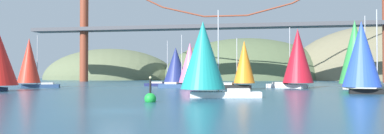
{
  "coord_description": "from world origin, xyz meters",
  "views": [
    {
      "loc": [
        9.81,
        -25.49,
        2.64
      ],
      "look_at": [
        0.0,
        31.71,
        3.66
      ],
      "focal_mm": 35.47,
      "sensor_mm": 36.0,
      "label": 1
    }
  ],
  "objects_px": {
    "sailboat_teal_sail": "(204,57)",
    "sailboat_navy_sail": "(175,66)",
    "sailboat_crimson_sail": "(297,57)",
    "sailboat_blue_spinnaker": "(363,56)",
    "sailboat_pink_spinnaker": "(189,64)",
    "sailboat_scarlet_sail": "(30,62)",
    "sailboat_green_sail": "(356,54)",
    "sailboat_orange_sail": "(243,64)",
    "channel_buoy": "(150,98)"
  },
  "relations": [
    {
      "from": "sailboat_teal_sail",
      "to": "sailboat_navy_sail",
      "type": "relative_size",
      "value": 1.0
    },
    {
      "from": "sailboat_crimson_sail",
      "to": "sailboat_blue_spinnaker",
      "type": "relative_size",
      "value": 1.01
    },
    {
      "from": "sailboat_pink_spinnaker",
      "to": "sailboat_scarlet_sail",
      "type": "relative_size",
      "value": 1.0
    },
    {
      "from": "sailboat_green_sail",
      "to": "sailboat_scarlet_sail",
      "type": "bearing_deg",
      "value": -178.51
    },
    {
      "from": "sailboat_blue_spinnaker",
      "to": "sailboat_green_sail",
      "type": "relative_size",
      "value": 0.91
    },
    {
      "from": "sailboat_green_sail",
      "to": "sailboat_pink_spinnaker",
      "type": "bearing_deg",
      "value": 176.11
    },
    {
      "from": "sailboat_navy_sail",
      "to": "sailboat_orange_sail",
      "type": "height_order",
      "value": "sailboat_navy_sail"
    },
    {
      "from": "sailboat_teal_sail",
      "to": "sailboat_green_sail",
      "type": "relative_size",
      "value": 0.8
    },
    {
      "from": "sailboat_scarlet_sail",
      "to": "sailboat_orange_sail",
      "type": "bearing_deg",
      "value": -2.69
    },
    {
      "from": "sailboat_teal_sail",
      "to": "channel_buoy",
      "type": "xyz_separation_m",
      "value": [
        -4.02,
        -7.49,
        -4.09
      ]
    },
    {
      "from": "sailboat_orange_sail",
      "to": "sailboat_pink_spinnaker",
      "type": "bearing_deg",
      "value": 152.15
    },
    {
      "from": "sailboat_crimson_sail",
      "to": "sailboat_navy_sail",
      "type": "height_order",
      "value": "sailboat_crimson_sail"
    },
    {
      "from": "sailboat_teal_sail",
      "to": "sailboat_crimson_sail",
      "type": "height_order",
      "value": "sailboat_crimson_sail"
    },
    {
      "from": "sailboat_teal_sail",
      "to": "sailboat_blue_spinnaker",
      "type": "bearing_deg",
      "value": 30.31
    },
    {
      "from": "sailboat_green_sail",
      "to": "channel_buoy",
      "type": "relative_size",
      "value": 4.6
    },
    {
      "from": "sailboat_blue_spinnaker",
      "to": "sailboat_pink_spinnaker",
      "type": "xyz_separation_m",
      "value": [
        -26.19,
        16.04,
        -0.54
      ]
    },
    {
      "from": "sailboat_teal_sail",
      "to": "sailboat_crimson_sail",
      "type": "distance_m",
      "value": 31.64
    },
    {
      "from": "sailboat_crimson_sail",
      "to": "sailboat_scarlet_sail",
      "type": "xyz_separation_m",
      "value": [
        -49.6,
        -4.88,
        -0.77
      ]
    },
    {
      "from": "sailboat_scarlet_sail",
      "to": "sailboat_green_sail",
      "type": "bearing_deg",
      "value": 1.49
    },
    {
      "from": "sailboat_pink_spinnaker",
      "to": "sailboat_green_sail",
      "type": "distance_m",
      "value": 28.81
    },
    {
      "from": "sailboat_teal_sail",
      "to": "sailboat_scarlet_sail",
      "type": "distance_m",
      "value": 43.84
    },
    {
      "from": "sailboat_crimson_sail",
      "to": "sailboat_green_sail",
      "type": "xyz_separation_m",
      "value": [
        9.14,
        -3.35,
        0.39
      ]
    },
    {
      "from": "sailboat_blue_spinnaker",
      "to": "sailboat_navy_sail",
      "type": "distance_m",
      "value": 40.53
    },
    {
      "from": "sailboat_orange_sail",
      "to": "sailboat_scarlet_sail",
      "type": "height_order",
      "value": "sailboat_scarlet_sail"
    },
    {
      "from": "sailboat_navy_sail",
      "to": "sailboat_scarlet_sail",
      "type": "height_order",
      "value": "sailboat_scarlet_sail"
    },
    {
      "from": "sailboat_teal_sail",
      "to": "sailboat_crimson_sail",
      "type": "bearing_deg",
      "value": 65.91
    },
    {
      "from": "sailboat_orange_sail",
      "to": "sailboat_green_sail",
      "type": "height_order",
      "value": "sailboat_green_sail"
    },
    {
      "from": "sailboat_blue_spinnaker",
      "to": "sailboat_navy_sail",
      "type": "bearing_deg",
      "value": 139.97
    },
    {
      "from": "sailboat_navy_sail",
      "to": "sailboat_crimson_sail",
      "type": "bearing_deg",
      "value": -19.45
    },
    {
      "from": "sailboat_green_sail",
      "to": "sailboat_scarlet_sail",
      "type": "relative_size",
      "value": 1.23
    },
    {
      "from": "sailboat_scarlet_sail",
      "to": "sailboat_navy_sail",
      "type": "bearing_deg",
      "value": 28.19
    },
    {
      "from": "sailboat_green_sail",
      "to": "sailboat_orange_sail",
      "type": "bearing_deg",
      "value": -169.55
    },
    {
      "from": "sailboat_scarlet_sail",
      "to": "channel_buoy",
      "type": "relative_size",
      "value": 3.75
    },
    {
      "from": "sailboat_orange_sail",
      "to": "sailboat_pink_spinnaker",
      "type": "relative_size",
      "value": 0.87
    },
    {
      "from": "sailboat_navy_sail",
      "to": "sailboat_scarlet_sail",
      "type": "relative_size",
      "value": 0.98
    },
    {
      "from": "sailboat_teal_sail",
      "to": "sailboat_pink_spinnaker",
      "type": "relative_size",
      "value": 0.98
    },
    {
      "from": "sailboat_teal_sail",
      "to": "sailboat_pink_spinnaker",
      "type": "height_order",
      "value": "sailboat_pink_spinnaker"
    },
    {
      "from": "sailboat_teal_sail",
      "to": "sailboat_blue_spinnaker",
      "type": "relative_size",
      "value": 0.88
    },
    {
      "from": "sailboat_crimson_sail",
      "to": "sailboat_pink_spinnaker",
      "type": "height_order",
      "value": "sailboat_crimson_sail"
    },
    {
      "from": "sailboat_blue_spinnaker",
      "to": "sailboat_teal_sail",
      "type": "bearing_deg",
      "value": -149.69
    },
    {
      "from": "sailboat_blue_spinnaker",
      "to": "sailboat_orange_sail",
      "type": "xyz_separation_m",
      "value": [
        -16.03,
        10.67,
        -0.67
      ]
    },
    {
      "from": "sailboat_crimson_sail",
      "to": "sailboat_orange_sail",
      "type": "height_order",
      "value": "sailboat_crimson_sail"
    },
    {
      "from": "sailboat_teal_sail",
      "to": "sailboat_orange_sail",
      "type": "height_order",
      "value": "sailboat_teal_sail"
    },
    {
      "from": "sailboat_navy_sail",
      "to": "channel_buoy",
      "type": "relative_size",
      "value": 3.68
    },
    {
      "from": "sailboat_teal_sail",
      "to": "sailboat_blue_spinnaker",
      "type": "distance_m",
      "value": 22.63
    },
    {
      "from": "sailboat_green_sail",
      "to": "channel_buoy",
      "type": "distance_m",
      "value": 42.43
    },
    {
      "from": "sailboat_green_sail",
      "to": "sailboat_scarlet_sail",
      "type": "distance_m",
      "value": 58.77
    },
    {
      "from": "sailboat_navy_sail",
      "to": "sailboat_pink_spinnaker",
      "type": "relative_size",
      "value": 0.98
    },
    {
      "from": "sailboat_pink_spinnaker",
      "to": "sailboat_scarlet_sail",
      "type": "bearing_deg",
      "value": -173.39
    },
    {
      "from": "sailboat_blue_spinnaker",
      "to": "channel_buoy",
      "type": "bearing_deg",
      "value": -141.24
    }
  ]
}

